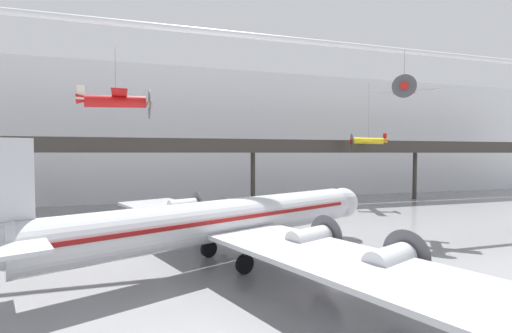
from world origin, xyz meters
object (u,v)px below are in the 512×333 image
Objects in this scene: suspended_plane_yellow_lowwing at (368,141)px; airliner_silver_main at (221,221)px; suspended_plane_red_highwing at (116,101)px; suspended_plane_silver_racer at (404,90)px; info_sign_pedestal at (396,248)px.

airliner_silver_main is at bearing 59.73° from suspended_plane_yellow_lowwing.
suspended_plane_red_highwing is 1.58× the size of suspended_plane_silver_racer.
airliner_silver_main is at bearing -33.61° from suspended_plane_silver_racer.
airliner_silver_main is 14.60m from info_sign_pedestal.
suspended_plane_yellow_lowwing is 16.58m from suspended_plane_silver_racer.
suspended_plane_silver_racer reaches higher than airliner_silver_main.
suspended_plane_silver_racer is at bearing -19.39° from suspended_plane_red_highwing.
suspended_plane_silver_racer is (29.24, -7.40, 1.33)m from suspended_plane_red_highwing.
info_sign_pedestal is (-12.35, -22.05, -9.60)m from suspended_plane_yellow_lowwing.
airliner_silver_main reaches higher than info_sign_pedestal.
suspended_plane_yellow_lowwing is 1.78× the size of suspended_plane_silver_racer.
suspended_plane_red_highwing is at bearing 99.11° from airliner_silver_main.
airliner_silver_main is 19.12m from suspended_plane_red_highwing.
suspended_plane_red_highwing is 30.19m from suspended_plane_silver_racer.
suspended_plane_silver_racer is at bearing 89.91° from suspended_plane_yellow_lowwing.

